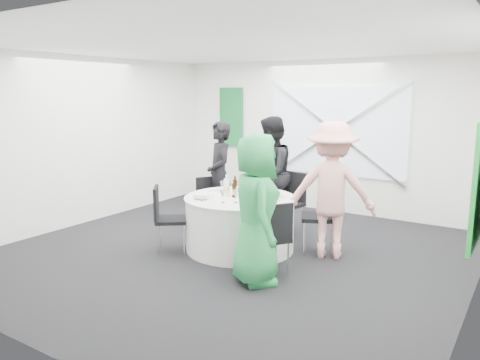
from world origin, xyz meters
The scene contains 45 objects.
floor centered at (0.00, 0.00, 0.00)m, with size 6.00×6.00×0.00m, color black.
ceiling centered at (0.00, 0.00, 2.80)m, with size 6.00×6.00×0.00m, color white.
wall_back centered at (0.00, 3.00, 1.40)m, with size 6.00×6.00×0.00m, color white.
wall_front centered at (0.00, -3.00, 1.40)m, with size 6.00×6.00×0.00m, color white.
wall_left centered at (-3.00, 0.00, 1.40)m, with size 6.00×6.00×0.00m, color white.
window_panel centered at (0.30, 2.96, 1.50)m, with size 2.60×0.03×1.60m, color silver.
window_brace_a centered at (0.30, 2.92, 1.50)m, with size 0.05×0.05×3.16m, color silver.
window_brace_b centered at (0.30, 2.92, 1.50)m, with size 0.05×0.05×3.16m, color silver.
green_banner centered at (-2.00, 2.95, 1.70)m, with size 0.55×0.04×1.20m, color #146637.
banquet_table centered at (0.00, 0.20, 0.38)m, with size 1.56×1.56×0.76m.
chair_back centered at (0.22, 1.32, 0.56)m, with size 0.51×0.52×0.96m.
chair_back_left centered at (-0.97, 0.79, 0.49)m, with size 0.53×0.53×0.85m.
chair_back_right centered at (1.07, 0.72, 0.61)m, with size 0.63×0.63×1.04m.
chair_front_right centered at (0.86, -0.41, 0.54)m, with size 0.58×0.58×0.91m.
chair_front_left centered at (-0.83, -0.44, 0.54)m, with size 0.59×0.59×0.92m.
person_man_back_left centered at (-0.88, 0.95, 0.87)m, with size 0.64×0.42×1.75m, color black.
person_man_back centered at (-0.16, 1.34, 0.92)m, with size 0.89×0.49×1.83m, color black.
person_woman_pink centered at (1.18, 0.61, 0.92)m, with size 1.18×0.55×1.83m, color #F8A3A0.
person_woman_green centered at (0.79, -0.68, 0.87)m, with size 0.85×0.56×1.75m, color #289249.
plate_back centered at (-0.04, 0.78, 0.77)m, with size 0.26×0.26×0.01m.
plate_back_left centered at (-0.43, 0.43, 0.77)m, with size 0.25×0.25×0.01m.
plate_back_right centered at (0.45, 0.42, 0.78)m, with size 0.29×0.29×0.04m.
plate_front_right centered at (0.40, -0.15, 0.78)m, with size 0.25×0.25×0.04m.
plate_front_left centered at (-0.41, -0.09, 0.77)m, with size 0.28×0.28×0.01m.
napkin centered at (-0.36, -0.22, 0.80)m, with size 0.20×0.13×0.05m, color silver.
beer_bottle_a centered at (-0.16, 0.31, 0.86)m, with size 0.06×0.06×0.27m.
beer_bottle_b centered at (0.04, 0.29, 0.87)m, with size 0.06×0.06×0.28m.
beer_bottle_c centered at (0.13, 0.16, 0.87)m, with size 0.06×0.06×0.27m.
beer_bottle_d centered at (-0.05, 0.13, 0.86)m, with size 0.06×0.06×0.25m.
green_water_bottle centered at (0.20, 0.25, 0.89)m, with size 0.08×0.08×0.33m.
clear_water_bottle centered at (-0.18, 0.13, 0.88)m, with size 0.08×0.08×0.31m.
wine_glass_a centered at (-0.02, 0.54, 0.88)m, with size 0.07×0.07×0.17m.
wine_glass_b centered at (0.15, -0.13, 0.88)m, with size 0.07×0.07×0.17m.
wine_glass_c centered at (0.23, -0.11, 0.88)m, with size 0.07×0.07×0.17m.
wine_glass_d centered at (0.01, -0.23, 0.88)m, with size 0.07×0.07×0.17m.
wine_glass_e centered at (0.27, 0.39, 0.88)m, with size 0.07×0.07×0.17m.
wine_glass_f centered at (-0.37, 0.30, 0.88)m, with size 0.07×0.07×0.17m.
fork_a centered at (0.35, -0.25, 0.76)m, with size 0.01×0.15×0.01m, color silver.
knife_a centered at (0.54, -0.01, 0.76)m, with size 0.01×0.15×0.01m, color silver.
fork_b centered at (-0.55, 0.03, 0.76)m, with size 0.01×0.15×0.01m, color silver.
knife_b centered at (-0.28, -0.30, 0.76)m, with size 0.01×0.15×0.01m, color silver.
fork_c centered at (0.57, 0.29, 0.76)m, with size 0.01×0.15×0.01m, color silver.
knife_c centered at (0.40, 0.62, 0.76)m, with size 0.01×0.15×0.01m, color silver.
fork_d centered at (-0.37, 0.64, 0.76)m, with size 0.01×0.15×0.01m, color silver.
knife_d centered at (-0.57, 0.31, 0.76)m, with size 0.01×0.15×0.01m, color silver.
Camera 1 is at (3.46, -5.16, 2.18)m, focal length 35.00 mm.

